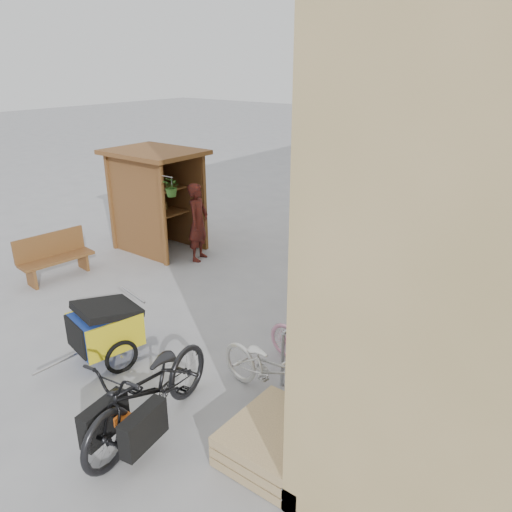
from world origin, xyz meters
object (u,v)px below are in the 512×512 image
Objects in this scene: bike_4 at (376,285)px; bike_7 at (405,255)px; child_trailer at (106,327)px; bike_6 at (399,265)px; bike_1 at (309,342)px; bike_0 at (271,369)px; bike_5 at (383,280)px; cargo_bike at (150,391)px; person_kiosk at (198,222)px; pallet_stack at (276,440)px; bench at (54,255)px; bike_2 at (344,307)px; kiosk at (153,186)px; shopping_carts at (478,230)px; bike_3 at (356,303)px.

bike_7 is (-0.10, 1.66, 0.05)m from bike_4.
child_trailer is 5.88m from bike_6.
bike_1 is 3.69m from bike_6.
bike_0 is 1.19× the size of bike_5.
bike_5 is at bearing 72.20° from cargo_bike.
person_kiosk is 1.19× the size of bike_5.
pallet_stack is at bearing 173.36° from bike_4.
bench is 0.91× the size of bike_2.
bike_6 is (4.20, 1.46, -0.48)m from person_kiosk.
bike_6 is at bearing 15.82° from kiosk.
pallet_stack is 1.88m from bike_1.
bike_5 is (-0.68, -3.85, -0.11)m from shopping_carts.
bench is 6.16m from bike_2.
bike_7 is (-0.08, 2.83, 0.02)m from bike_2.
person_kiosk is at bearing 93.05° from bike_3.
pallet_stack is 4.52m from bike_5.
bike_5 is at bearing 12.66° from bike_3.
kiosk is 7.50m from pallet_stack.
bike_7 is at bearing -12.23° from bike_5.
bench is 5.58m from cargo_bike.
bench is 6.05m from bike_0.
bike_1 is (-0.64, 1.75, 0.23)m from pallet_stack.
kiosk reaches higher than bike_3.
pallet_stack is at bearing 170.40° from bike_5.
bike_5 reaches higher than pallet_stack.
bench is 6.60m from bike_4.
pallet_stack is at bearing 12.86° from cargo_bike.
shopping_carts is (6.68, 6.92, 0.07)m from bench.
cargo_bike is at bearing 176.72° from bike_6.
child_trailer reaches higher than bike_5.
bike_4 is 1.66m from bike_7.
shopping_carts is at bearing -66.99° from person_kiosk.
bike_1 is at bearing 6.90° from bike_0.
kiosk is 5.91m from bike_7.
bike_0 is 5.10m from bike_7.
bike_3 is at bearing -174.00° from bike_6.
person_kiosk reaches higher than bike_6.
bike_5 is at bearing -101.61° from person_kiosk.
bike_0 reaches higher than bike_2.
bike_0 is (2.57, 0.71, -0.08)m from child_trailer.
cargo_bike is at bearing -9.07° from child_trailer.
shopping_carts reaches higher than bench.
bike_3 is at bearing -116.87° from person_kiosk.
pallet_stack is 6.83m from bench.
bike_1 is at bearing -174.80° from bike_6.
bike_2 is at bearing 10.23° from bike_0.
bike_0 reaches higher than bike_4.
cargo_bike is 2.48m from bike_1.
bike_2 is at bearing 158.68° from bike_5.
bike_7 reaches higher than bike_6.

